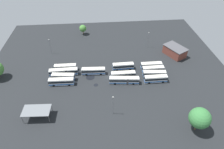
{
  "coord_description": "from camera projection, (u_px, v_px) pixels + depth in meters",
  "views": [
    {
      "loc": [
        4.8,
        73.37,
        62.03
      ],
      "look_at": [
        -1.52,
        0.85,
        1.55
      ],
      "focal_mm": 31.52,
      "sensor_mm": 36.0,
      "label": 1
    }
  ],
  "objects": [
    {
      "name": "ground_plane",
      "position": [
        109.0,
        76.0,
        96.18
      ],
      "size": [
        121.66,
        121.66,
        0.0
      ],
      "primitive_type": "plane",
      "color": "black"
    },
    {
      "name": "bus_row0_slot0",
      "position": [
        151.0,
        65.0,
        99.65
      ],
      "size": [
        10.64,
        2.55,
        3.54
      ],
      "color": "silver",
      "rests_on": "ground_plane"
    },
    {
      "name": "bus_row0_slot1",
      "position": [
        153.0,
        70.0,
        97.12
      ],
      "size": [
        10.68,
        2.6,
        3.54
      ],
      "color": "silver",
      "rests_on": "ground_plane"
    },
    {
      "name": "bus_row0_slot2",
      "position": [
        154.0,
        74.0,
        94.43
      ],
      "size": [
        11.02,
        3.22,
        3.54
      ],
      "color": "silver",
      "rests_on": "ground_plane"
    },
    {
      "name": "bus_row0_slot3",
      "position": [
        156.0,
        79.0,
        91.74
      ],
      "size": [
        10.7,
        2.52,
        3.54
      ],
      "color": "silver",
      "rests_on": "ground_plane"
    },
    {
      "name": "bus_row1_slot0",
      "position": [
        123.0,
        66.0,
        99.19
      ],
      "size": [
        10.67,
        2.68,
        3.54
      ],
      "color": "silver",
      "rests_on": "ground_plane"
    },
    {
      "name": "bus_row1_slot2",
      "position": [
        123.0,
        75.0,
        93.97
      ],
      "size": [
        11.58,
        2.59,
        3.54
      ],
      "color": "silver",
      "rests_on": "ground_plane"
    },
    {
      "name": "bus_row1_slot3",
      "position": [
        124.0,
        80.0,
        91.01
      ],
      "size": [
        13.92,
        3.74,
        3.54
      ],
      "color": "silver",
      "rests_on": "ground_plane"
    },
    {
      "name": "bus_row2_slot1",
      "position": [
        93.0,
        71.0,
        96.23
      ],
      "size": [
        11.52,
        2.97,
        3.54
      ],
      "color": "silver",
      "rests_on": "ground_plane"
    },
    {
      "name": "bus_row3_slot0",
      "position": [
        65.0,
        68.0,
        98.34
      ],
      "size": [
        10.92,
        2.59,
        3.54
      ],
      "color": "silver",
      "rests_on": "ground_plane"
    },
    {
      "name": "bus_row3_slot1",
      "position": [
        64.0,
        72.0,
        95.73
      ],
      "size": [
        13.79,
        2.68,
        3.54
      ],
      "color": "silver",
      "rests_on": "ground_plane"
    },
    {
      "name": "bus_row3_slot2",
      "position": [
        63.0,
        77.0,
        92.85
      ],
      "size": [
        10.92,
        3.54,
        3.54
      ],
      "color": "silver",
      "rests_on": "ground_plane"
    },
    {
      "name": "bus_row3_slot3",
      "position": [
        61.0,
        82.0,
        90.23
      ],
      "size": [
        11.48,
        2.78,
        3.54
      ],
      "color": "silver",
      "rests_on": "ground_plane"
    },
    {
      "name": "depot_building",
      "position": [
        175.0,
        51.0,
        108.69
      ],
      "size": [
        12.51,
        14.28,
        5.2
      ],
      "color": "brown",
      "rests_on": "ground_plane"
    },
    {
      "name": "maintenance_shelter",
      "position": [
        36.0,
        111.0,
        74.48
      ],
      "size": [
        10.72,
        6.48,
        4.11
      ],
      "color": "slate",
      "rests_on": "ground_plane"
    },
    {
      "name": "lamp_post_mid_lot",
      "position": [
        113.0,
        105.0,
        75.04
      ],
      "size": [
        0.56,
        0.28,
        9.49
      ],
      "color": "slate",
      "rests_on": "ground_plane"
    },
    {
      "name": "lamp_post_near_entrance",
      "position": [
        148.0,
        39.0,
        113.25
      ],
      "size": [
        0.56,
        0.28,
        9.7
      ],
      "color": "slate",
      "rests_on": "ground_plane"
    },
    {
      "name": "lamp_post_far_corner",
      "position": [
        50.0,
        46.0,
        108.31
      ],
      "size": [
        0.56,
        0.28,
        9.12
      ],
      "color": "slate",
      "rests_on": "ground_plane"
    },
    {
      "name": "tree_north_edge",
      "position": [
        83.0,
        28.0,
        126.27
      ],
      "size": [
        4.41,
        4.41,
        6.38
      ],
      "color": "brown",
      "rests_on": "ground_plane"
    },
    {
      "name": "tree_northwest",
      "position": [
        200.0,
        118.0,
        68.24
      ],
      "size": [
        7.56,
        7.56,
        10.55
      ],
      "color": "brown",
      "rests_on": "ground_plane"
    },
    {
      "name": "puddle_between_rows",
      "position": [
        90.0,
        77.0,
        95.43
      ],
      "size": [
        4.24,
        4.24,
        0.01
      ],
      "primitive_type": "cylinder",
      "color": "black",
      "rests_on": "ground_plane"
    },
    {
      "name": "puddle_centre_drain",
      "position": [
        96.0,
        85.0,
        91.17
      ],
      "size": [
        2.15,
        2.15,
        0.01
      ],
      "primitive_type": "cylinder",
      "color": "black",
      "rests_on": "ground_plane"
    }
  ]
}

